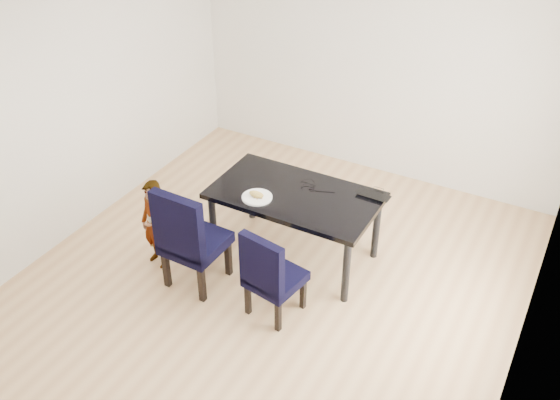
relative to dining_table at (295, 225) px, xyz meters
The scene contains 14 objects.
floor 0.63m from the dining_table, 90.00° to the right, with size 4.50×5.00×0.01m, color tan.
ceiling 2.38m from the dining_table, 90.00° to the right, with size 4.50×5.00×0.01m, color white.
wall_back 2.23m from the dining_table, 90.00° to the left, with size 4.50×0.01×2.70m, color white.
wall_front 3.16m from the dining_table, 90.00° to the right, with size 4.50×0.01×2.70m, color white.
wall_left 2.51m from the dining_table, 167.50° to the right, with size 0.01×5.00×2.70m, color silver.
wall_right 2.51m from the dining_table, 12.50° to the right, with size 0.01×5.00×2.70m, color silver.
dining_table is the anchor object (origin of this frame).
chair_left 1.02m from the dining_table, 129.11° to the right, with size 0.52×0.54×1.08m, color black.
chair_right 0.83m from the dining_table, 74.17° to the right, with size 0.44×0.46×0.91m, color black.
child 1.36m from the dining_table, 146.18° to the right, with size 0.34×0.23×0.94m, color #FF9C15.
plate 0.53m from the dining_table, 138.93° to the right, with size 0.29×0.29×0.02m, color white.
sandwich 0.57m from the dining_table, 138.14° to the right, with size 0.15×0.07×0.06m, color #AE8E3E.
laptop 0.86m from the dining_table, 27.24° to the left, with size 0.33×0.21×0.03m, color black.
cable_tangle 0.41m from the dining_table, 64.85° to the left, with size 0.13×0.13×0.01m, color black.
Camera 1 is at (2.27, -3.94, 4.02)m, focal length 40.00 mm.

